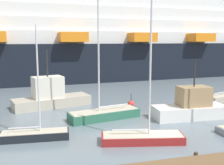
% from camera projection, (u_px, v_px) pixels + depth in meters
% --- Properties ---
extents(ground_plane, '(600.00, 600.00, 0.00)m').
position_uv_depth(ground_plane, '(166.00, 140.00, 19.20)').
color(ground_plane, slate).
extents(sailboat_0, '(6.74, 3.19, 12.34)m').
position_uv_depth(sailboat_0, '(104.00, 113.00, 24.37)').
color(sailboat_0, '#2D6B51').
rests_on(sailboat_0, ground_plane).
extents(sailboat_2, '(5.59, 3.08, 8.73)m').
position_uv_depth(sailboat_2, '(224.00, 97.00, 31.80)').
color(sailboat_2, '#BCB29E').
rests_on(sailboat_2, ground_plane).
extents(sailboat_3, '(5.95, 2.84, 9.79)m').
position_uv_depth(sailboat_3, '(142.00, 136.00, 18.81)').
color(sailboat_3, maroon).
rests_on(sailboat_3, ground_plane).
extents(sailboat_4, '(4.91, 1.69, 8.13)m').
position_uv_depth(sailboat_4, '(35.00, 134.00, 19.33)').
color(sailboat_4, black).
rests_on(sailboat_4, ground_plane).
extents(fishing_boat_1, '(6.87, 2.67, 5.29)m').
position_uv_depth(fishing_boat_1, '(191.00, 107.00, 24.66)').
color(fishing_boat_1, white).
rests_on(fishing_boat_1, ground_plane).
extents(fishing_boat_2, '(8.55, 4.66, 6.14)m').
position_uv_depth(fishing_boat_2, '(50.00, 96.00, 28.80)').
color(fishing_boat_2, '#BCB29E').
rests_on(fishing_boat_2, ground_plane).
extents(channel_buoy_0, '(0.73, 0.73, 1.48)m').
position_uv_depth(channel_buoy_0, '(131.00, 104.00, 28.51)').
color(channel_buoy_0, red).
rests_on(channel_buoy_0, ground_plane).
extents(cruise_ship, '(119.24, 25.84, 20.94)m').
position_uv_depth(cruise_ship, '(123.00, 42.00, 53.72)').
color(cruise_ship, black).
rests_on(cruise_ship, ground_plane).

